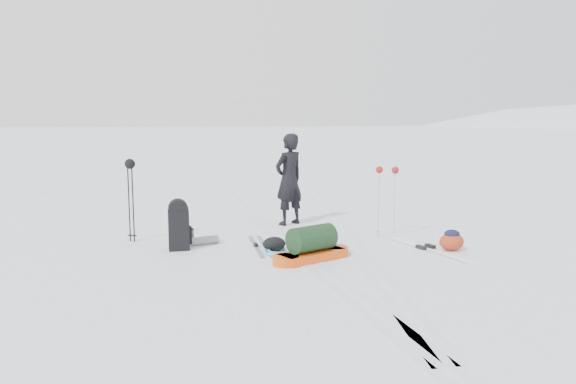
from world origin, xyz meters
The scene contains 13 objects.
ground centered at (0.00, 0.00, 0.00)m, with size 200.00×200.00×0.00m, color white.
ski_tracks centered at (0.61, 0.88, 0.00)m, with size 3.38×17.97×0.01m.
skier centered at (0.37, 1.96, 0.95)m, with size 0.69×0.45×1.90m, color black.
pulk_sled centered at (0.13, -0.95, 0.21)m, with size 1.47×0.99×0.55m.
expedition_rucksack centered at (-1.86, 0.19, 0.40)m, with size 0.88×0.59×0.87m.
ski_poles_black centered at (-2.73, 0.98, 1.23)m, with size 0.20×0.19×1.50m.
ski_poles_silver centered at (1.90, 0.38, 1.12)m, with size 0.39×0.27×1.33m.
touring_skis_grey centered at (-0.53, 0.11, 0.01)m, with size 0.26×1.62×0.06m.
touring_skis_white centered at (2.20, -0.67, 0.02)m, with size 0.84×2.03×0.07m.
rope_coil centered at (-0.31, -0.42, 0.03)m, with size 0.49×0.49×0.06m.
small_daypack centered at (2.59, -0.84, 0.18)m, with size 0.51×0.45×0.36m.
thermos_pair centered at (-1.79, 0.53, 0.14)m, with size 0.29×0.21×0.30m.
stuff_sack centered at (-0.35, -0.24, 0.12)m, with size 0.47×0.42×0.24m.
Camera 1 is at (-2.01, -9.34, 2.28)m, focal length 35.00 mm.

